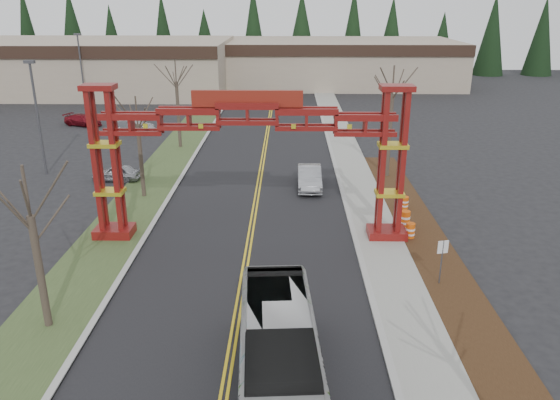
{
  "coord_description": "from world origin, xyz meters",
  "views": [
    {
      "loc": [
        2.23,
        -11.35,
        13.17
      ],
      "look_at": [
        1.8,
        15.88,
        3.13
      ],
      "focal_mm": 35.0,
      "sensor_mm": 36.0,
      "label": 1
    }
  ],
  "objects_px": {
    "light_pole_far": "(81,65)",
    "barrel_mid": "(405,220)",
    "bare_tree_median_far": "(176,82)",
    "street_sign": "(442,254)",
    "transit_bus": "(280,373)",
    "parked_car_mid_a": "(83,120)",
    "parked_car_near_a": "(116,173)",
    "bare_tree_right_far": "(392,95)",
    "parked_car_far_a": "(133,126)",
    "bare_tree_median_near": "(30,217)",
    "retail_building_east": "(337,62)",
    "silver_sedan": "(309,177)",
    "gateway_arch": "(248,138)",
    "bare_tree_median_mid": "(138,125)",
    "retail_building_west": "(75,66)",
    "barrel_north": "(405,203)",
    "barrel_south": "(410,231)",
    "light_pole_near": "(37,110)"
  },
  "relations": [
    {
      "from": "barrel_south",
      "to": "barrel_mid",
      "type": "bearing_deg",
      "value": 89.1
    },
    {
      "from": "retail_building_west",
      "to": "barrel_north",
      "type": "xyz_separation_m",
      "value": [
        39.95,
        -49.37,
        -3.29
      ]
    },
    {
      "from": "light_pole_far",
      "to": "street_sign",
      "type": "bearing_deg",
      "value": -54.29
    },
    {
      "from": "bare_tree_median_far",
      "to": "street_sign",
      "type": "height_order",
      "value": "bare_tree_median_far"
    },
    {
      "from": "bare_tree_median_near",
      "to": "bare_tree_right_far",
      "type": "xyz_separation_m",
      "value": [
        18.0,
        21.27,
        1.38
      ]
    },
    {
      "from": "bare_tree_right_far",
      "to": "bare_tree_median_near",
      "type": "bearing_deg",
      "value": -130.23
    },
    {
      "from": "gateway_arch",
      "to": "silver_sedan",
      "type": "distance_m",
      "value": 11.09
    },
    {
      "from": "transit_bus",
      "to": "street_sign",
      "type": "xyz_separation_m",
      "value": [
        7.65,
        8.85,
        0.16
      ]
    },
    {
      "from": "gateway_arch",
      "to": "retail_building_east",
      "type": "height_order",
      "value": "gateway_arch"
    },
    {
      "from": "parked_car_far_a",
      "to": "bare_tree_median_mid",
      "type": "distance_m",
      "value": 21.07
    },
    {
      "from": "bare_tree_median_near",
      "to": "barrel_mid",
      "type": "distance_m",
      "value": 21.02
    },
    {
      "from": "barrel_mid",
      "to": "parked_car_far_a",
      "type": "bearing_deg",
      "value": 133.03
    },
    {
      "from": "street_sign",
      "to": "barrel_south",
      "type": "relative_size",
      "value": 2.37
    },
    {
      "from": "parked_car_far_a",
      "to": "bare_tree_median_near",
      "type": "distance_m",
      "value": 36.79
    },
    {
      "from": "bare_tree_right_far",
      "to": "barrel_north",
      "type": "bearing_deg",
      "value": -90.4
    },
    {
      "from": "parked_car_near_a",
      "to": "bare_tree_right_far",
      "type": "bearing_deg",
      "value": 98.56
    },
    {
      "from": "gateway_arch",
      "to": "transit_bus",
      "type": "xyz_separation_m",
      "value": [
        2.0,
        -14.43,
        -4.43
      ]
    },
    {
      "from": "parked_car_near_a",
      "to": "parked_car_far_a",
      "type": "bearing_deg",
      "value": -164.29
    },
    {
      "from": "transit_bus",
      "to": "street_sign",
      "type": "relative_size",
      "value": 4.69
    },
    {
      "from": "retail_building_east",
      "to": "bare_tree_median_near",
      "type": "bearing_deg",
      "value": -104.15
    },
    {
      "from": "parked_car_mid_a",
      "to": "light_pole_near",
      "type": "xyz_separation_m",
      "value": [
        3.33,
        -17.68,
        4.52
      ]
    },
    {
      "from": "parked_car_near_a",
      "to": "barrel_north",
      "type": "distance_m",
      "value": 21.77
    },
    {
      "from": "light_pole_near",
      "to": "parked_car_near_a",
      "type": "bearing_deg",
      "value": -14.52
    },
    {
      "from": "transit_bus",
      "to": "parked_car_mid_a",
      "type": "relative_size",
      "value": 2.57
    },
    {
      "from": "parked_car_far_a",
      "to": "barrel_south",
      "type": "height_order",
      "value": "parked_car_far_a"
    },
    {
      "from": "gateway_arch",
      "to": "barrel_north",
      "type": "xyz_separation_m",
      "value": [
        9.95,
        4.59,
        -5.52
      ]
    },
    {
      "from": "parked_car_near_a",
      "to": "bare_tree_median_near",
      "type": "bearing_deg",
      "value": 13.51
    },
    {
      "from": "retail_building_east",
      "to": "bare_tree_right_far",
      "type": "height_order",
      "value": "bare_tree_right_far"
    },
    {
      "from": "gateway_arch",
      "to": "retail_building_east",
      "type": "bearing_deg",
      "value": 80.83
    },
    {
      "from": "retail_building_east",
      "to": "light_pole_far",
      "type": "distance_m",
      "value": 39.94
    },
    {
      "from": "street_sign",
      "to": "barrel_mid",
      "type": "relative_size",
      "value": 2.13
    },
    {
      "from": "parked_car_near_a",
      "to": "bare_tree_median_near",
      "type": "relative_size",
      "value": 0.51
    },
    {
      "from": "transit_bus",
      "to": "light_pole_near",
      "type": "height_order",
      "value": "light_pole_near"
    },
    {
      "from": "light_pole_far",
      "to": "gateway_arch",
      "type": "bearing_deg",
      "value": -59.69
    },
    {
      "from": "gateway_arch",
      "to": "bare_tree_median_mid",
      "type": "relative_size",
      "value": 2.55
    },
    {
      "from": "retail_building_east",
      "to": "silver_sedan",
      "type": "bearing_deg",
      "value": -96.69
    },
    {
      "from": "bare_tree_median_far",
      "to": "street_sign",
      "type": "xyz_separation_m",
      "value": [
        17.65,
        -26.22,
        -4.37
      ]
    },
    {
      "from": "bare_tree_right_far",
      "to": "barrel_south",
      "type": "height_order",
      "value": "bare_tree_right_far"
    },
    {
      "from": "light_pole_far",
      "to": "barrel_mid",
      "type": "height_order",
      "value": "light_pole_far"
    },
    {
      "from": "gateway_arch",
      "to": "light_pole_far",
      "type": "distance_m",
      "value": 48.58
    },
    {
      "from": "silver_sedan",
      "to": "barrel_mid",
      "type": "height_order",
      "value": "silver_sedan"
    },
    {
      "from": "gateway_arch",
      "to": "light_pole_near",
      "type": "xyz_separation_m",
      "value": [
        -17.17,
        12.11,
        -0.83
      ]
    },
    {
      "from": "barrel_north",
      "to": "retail_building_west",
      "type": "bearing_deg",
      "value": 128.98
    },
    {
      "from": "barrel_south",
      "to": "barrel_north",
      "type": "bearing_deg",
      "value": 82.66
    },
    {
      "from": "barrel_north",
      "to": "light_pole_far",
      "type": "bearing_deg",
      "value": 132.7
    },
    {
      "from": "bare_tree_median_mid",
      "to": "light_pole_far",
      "type": "bearing_deg",
      "value": 115.24
    },
    {
      "from": "parked_car_near_a",
      "to": "barrel_south",
      "type": "xyz_separation_m",
      "value": [
        20.34,
        -10.65,
        -0.13
      ]
    },
    {
      "from": "gateway_arch",
      "to": "parked_car_mid_a",
      "type": "relative_size",
      "value": 4.18
    },
    {
      "from": "parked_car_far_a",
      "to": "street_sign",
      "type": "height_order",
      "value": "street_sign"
    },
    {
      "from": "retail_building_west",
      "to": "barrel_mid",
      "type": "relative_size",
      "value": 41.11
    }
  ]
}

